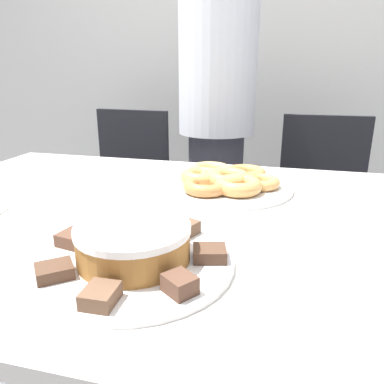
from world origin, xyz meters
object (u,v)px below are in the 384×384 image
(office_chair_left, at_px, (123,204))
(office_chair_right, at_px, (321,222))
(plate_donuts, at_px, (227,187))
(plate_cake, at_px, (134,262))
(frosted_cake, at_px, (133,242))
(person_standing, at_px, (217,119))

(office_chair_left, xyz_separation_m, office_chair_right, (0.98, 0.00, 0.00))
(office_chair_right, xyz_separation_m, plate_donuts, (-0.33, -0.69, 0.36))
(plate_cake, height_order, frosted_cake, frosted_cake)
(office_chair_left, bearing_deg, office_chair_right, 3.64)
(frosted_cake, bearing_deg, plate_donuts, 79.60)
(office_chair_left, height_order, frosted_cake, office_chair_left)
(frosted_cake, bearing_deg, office_chair_left, 115.90)
(person_standing, relative_size, plate_donuts, 4.63)
(office_chair_left, bearing_deg, plate_cake, -60.47)
(office_chair_right, distance_m, frosted_cake, 1.29)
(person_standing, height_order, office_chair_left, person_standing)
(frosted_cake, bearing_deg, office_chair_right, 70.17)
(office_chair_right, xyz_separation_m, frosted_cake, (-0.42, -1.16, 0.39))
(person_standing, height_order, plate_cake, person_standing)
(person_standing, distance_m, frosted_cake, 1.14)
(office_chair_right, distance_m, plate_donuts, 0.85)
(frosted_cake, bearing_deg, person_standing, 93.69)
(person_standing, xyz_separation_m, office_chair_left, (-0.49, 0.02, -0.46))
(office_chair_left, height_order, office_chair_right, same)
(plate_cake, bearing_deg, person_standing, 93.69)
(office_chair_left, distance_m, plate_cake, 1.34)
(plate_donuts, bearing_deg, plate_cake, -100.40)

